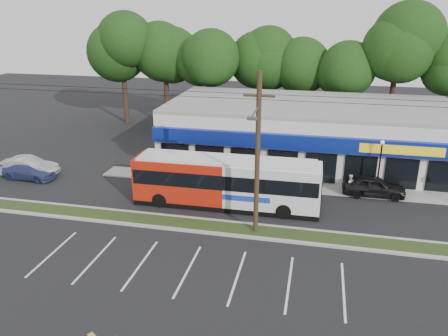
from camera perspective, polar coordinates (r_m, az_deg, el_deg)
name	(u,v)px	position (r m, az deg, el deg)	size (l,w,h in m)	color
ground	(205,235)	(27.42, -2.49, -8.69)	(120.00, 120.00, 0.00)	black
grass_strip	(209,226)	(28.24, -1.97, -7.63)	(40.00, 1.60, 0.12)	#213415
curb_south	(206,232)	(27.51, -2.41, -8.42)	(40.00, 0.25, 0.14)	#9E9E93
curb_north	(212,220)	(28.97, -1.55, -6.85)	(40.00, 0.25, 0.14)	#9E9E93
sidewalk	(296,186)	(34.79, 9.35, -2.37)	(32.00, 2.20, 0.10)	#9E9E93
strip_mall	(308,132)	(40.50, 10.89, 4.67)	(25.00, 12.55, 5.30)	beige
utility_pole	(255,150)	(25.57, 4.01, 2.33)	(50.00, 2.77, 10.00)	black
lamp_post	(380,161)	(33.99, 19.71, 0.86)	(0.30, 0.30, 4.25)	black
tree_line	(301,55)	(49.46, 10.01, 14.30)	(46.76, 6.76, 11.83)	black
metrobus	(226,181)	(30.50, 0.31, -1.72)	(13.04, 2.87, 3.50)	#B41E0D
car_dark	(374,186)	(34.32, 18.99, -2.26)	(1.83, 4.55, 1.55)	black
car_silver	(28,167)	(39.82, -24.24, 0.15)	(1.70, 4.89, 1.61)	#A3A4AA
car_blue	(29,171)	(39.19, -24.11, -0.38)	(1.81, 4.45, 1.29)	navy
pedestrian_a	(318,195)	(31.72, 12.12, -3.41)	(0.57, 0.37, 1.57)	silver
pedestrian_b	(349,184)	(34.14, 16.07, -2.05)	(0.75, 0.59, 1.55)	silver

